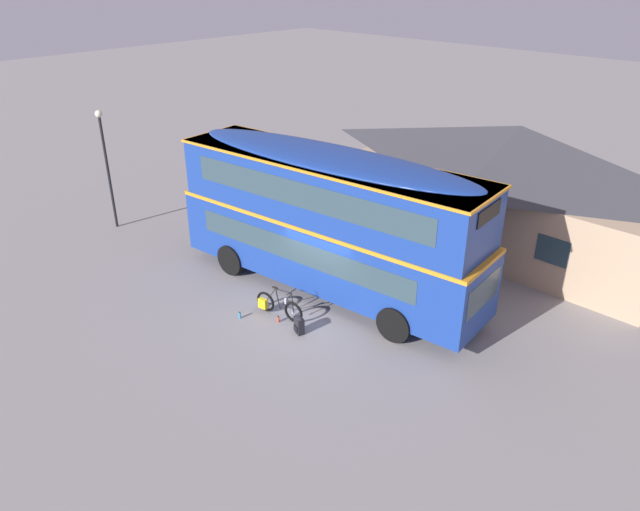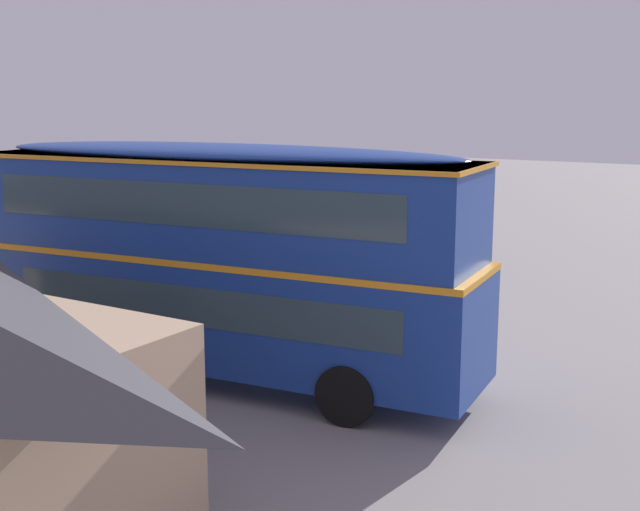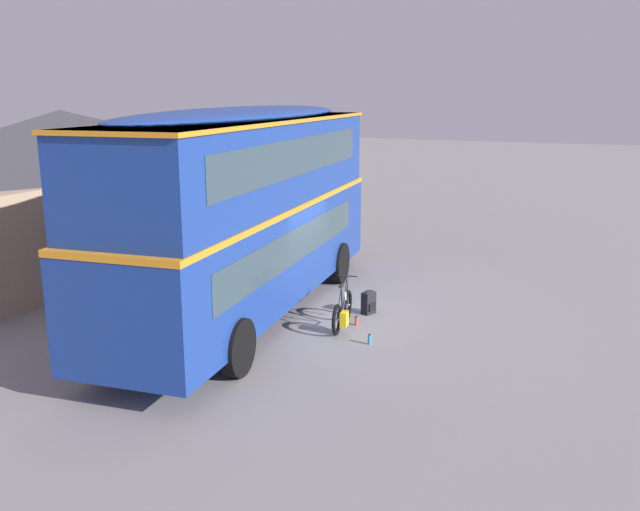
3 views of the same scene
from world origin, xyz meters
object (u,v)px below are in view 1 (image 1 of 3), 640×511
at_px(backpack_on_ground, 299,325).
at_px(water_bottle_red_squeeze, 278,319).
at_px(water_bottle_blue_sports, 240,315).
at_px(double_decker_bus, 328,217).
at_px(touring_bicycle, 277,306).
at_px(street_lamp, 106,157).

xyz_separation_m(backpack_on_ground, water_bottle_red_squeeze, (-0.89, -0.03, -0.19)).
bearing_deg(water_bottle_blue_sports, water_bottle_red_squeeze, 33.27).
height_order(double_decker_bus, water_bottle_blue_sports, double_decker_bus).
relative_size(double_decker_bus, touring_bicycle, 6.22).
bearing_deg(water_bottle_blue_sports, touring_bicycle, 50.14).
distance_m(backpack_on_ground, water_bottle_blue_sports, 2.05).
height_order(water_bottle_red_squeeze, street_lamp, street_lamp).
height_order(double_decker_bus, backpack_on_ground, double_decker_bus).
xyz_separation_m(touring_bicycle, backpack_on_ground, (1.17, -0.20, -0.08)).
bearing_deg(water_bottle_blue_sports, double_decker_bus, 77.04).
distance_m(touring_bicycle, backpack_on_ground, 1.19).
height_order(backpack_on_ground, water_bottle_blue_sports, backpack_on_ground).
bearing_deg(street_lamp, backpack_on_ground, -1.60).
xyz_separation_m(backpack_on_ground, street_lamp, (-11.12, 0.31, 2.67)).
height_order(touring_bicycle, water_bottle_red_squeeze, touring_bicycle).
height_order(touring_bicycle, backpack_on_ground, touring_bicycle).
relative_size(water_bottle_red_squeeze, street_lamp, 0.04).
distance_m(backpack_on_ground, water_bottle_red_squeeze, 0.92).
relative_size(double_decker_bus, water_bottle_blue_sports, 48.68).
bearing_deg(water_bottle_red_squeeze, backpack_on_ground, 1.83).
distance_m(double_decker_bus, backpack_on_ground, 3.63).
bearing_deg(street_lamp, double_decker_bus, 12.44).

